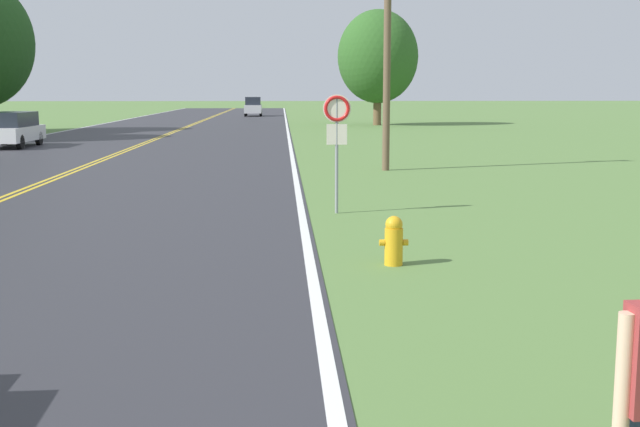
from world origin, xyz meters
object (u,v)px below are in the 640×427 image
(fire_hydrant, at_px, (394,240))
(tree_left_verge, at_px, (378,57))
(traffic_sign, at_px, (337,124))
(car_white_van_approaching, at_px, (11,129))
(car_silver_suv_mid_near, at_px, (253,106))

(fire_hydrant, bearing_deg, tree_left_verge, 83.49)
(traffic_sign, xyz_separation_m, car_white_van_approaching, (-13.81, 21.08, -1.07))
(tree_left_verge, xyz_separation_m, car_silver_suv_mid_near, (-10.21, 21.87, -4.14))
(fire_hydrant, xyz_separation_m, traffic_sign, (-0.51, 5.24, 1.55))
(car_silver_suv_mid_near, bearing_deg, fire_hydrant, 3.53)
(fire_hydrant, relative_size, traffic_sign, 0.30)
(traffic_sign, relative_size, car_silver_suv_mid_near, 0.62)
(fire_hydrant, distance_m, car_white_van_approaching, 29.97)
(traffic_sign, bearing_deg, car_silver_suv_mid_near, 93.50)
(fire_hydrant, height_order, car_silver_suv_mid_near, car_silver_suv_mid_near)
(tree_left_verge, relative_size, car_white_van_approaching, 1.90)
(car_white_van_approaching, distance_m, car_silver_suv_mid_near, 46.09)
(car_white_van_approaching, relative_size, car_silver_suv_mid_near, 1.10)
(fire_hydrant, bearing_deg, traffic_sign, 95.59)
(fire_hydrant, xyz_separation_m, car_silver_suv_mid_near, (-4.56, 71.36, 0.63))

